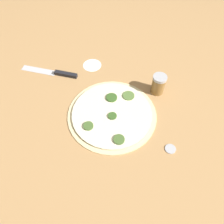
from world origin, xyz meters
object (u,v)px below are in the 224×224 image
object	(u,v)px
spice_jar	(158,84)
loose_cap	(170,149)
pizza	(112,114)
knife	(58,73)

from	to	relation	value
spice_jar	loose_cap	distance (m)	0.29
spice_jar	loose_cap	size ratio (longest dim) A/B	2.26
pizza	spice_jar	world-z (taller)	spice_jar
pizza	spice_jar	xyz separation A→B (m)	(-0.14, -0.20, 0.04)
loose_cap	knife	bearing A→B (deg)	-16.78
knife	loose_cap	xyz separation A→B (m)	(-0.59, 0.18, -0.00)
knife	spice_jar	world-z (taller)	spice_jar
pizza	loose_cap	world-z (taller)	pizza
spice_jar	loose_cap	xyz separation A→B (m)	(-0.13, 0.26, -0.04)
pizza	loose_cap	xyz separation A→B (m)	(-0.26, 0.06, -0.00)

